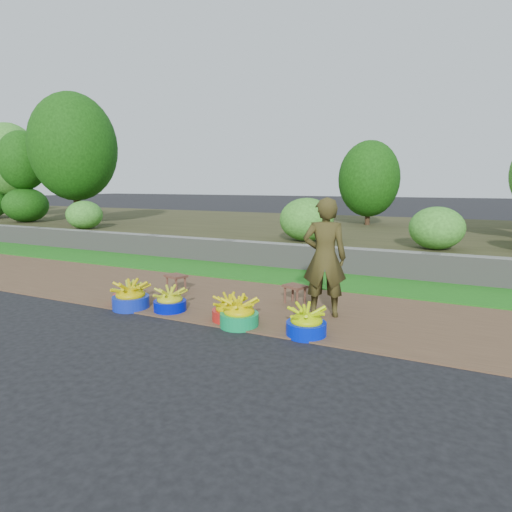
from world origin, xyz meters
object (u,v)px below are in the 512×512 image
at_px(basin_f, 306,323).
at_px(stool_left, 176,278).
at_px(basin_d, 230,310).
at_px(vendor_woman, 325,258).
at_px(basin_a, 128,295).
at_px(basin_e, 239,314).
at_px(basin_b, 131,297).
at_px(basin_c, 170,301).
at_px(stool_right, 295,289).

distance_m(basin_f, stool_left, 2.89).
xyz_separation_m(basin_d, vendor_woman, (1.09, 0.77, 0.69)).
bearing_deg(basin_a, basin_f, -2.48).
bearing_deg(basin_e, basin_d, 149.97).
bearing_deg(basin_b, basin_e, -0.01).
xyz_separation_m(basin_c, stool_left, (-0.57, 0.92, 0.10)).
height_order(basin_c, basin_d, basin_d).
relative_size(basin_a, basin_b, 0.83).
bearing_deg(basin_f, basin_b, -179.06).
distance_m(basin_a, basin_b, 0.27).
xyz_separation_m(basin_a, basin_f, (2.97, -0.13, 0.01)).
bearing_deg(basin_a, basin_e, -4.85).
distance_m(basin_e, stool_right, 1.31).
distance_m(basin_d, vendor_woman, 1.50).
relative_size(stool_left, stool_right, 1.01).
bearing_deg(basin_f, stool_left, 159.61).
distance_m(basin_d, basin_e, 0.25).
bearing_deg(stool_right, basin_e, -102.92).
height_order(basin_e, stool_left, basin_e).
distance_m(basin_e, basin_f, 0.92).
relative_size(basin_d, stool_right, 1.17).
bearing_deg(basin_e, vendor_woman, 45.91).
height_order(basin_b, basin_d, basin_b).
height_order(basin_a, basin_d, basin_d).
relative_size(basin_c, basin_e, 0.92).
xyz_separation_m(basin_a, stool_left, (0.27, 0.88, 0.11)).
bearing_deg(basin_a, vendor_woman, 13.83).
xyz_separation_m(basin_c, vendor_woman, (2.09, 0.76, 0.69)).
height_order(basin_c, basin_e, basin_e).
height_order(basin_b, stool_left, basin_b).
bearing_deg(stool_right, basin_b, -149.19).
bearing_deg(basin_f, stool_right, 116.73).
height_order(basin_c, basin_f, basin_f).
bearing_deg(stool_left, basin_e, -30.39).
bearing_deg(basin_b, vendor_woman, 18.23).
distance_m(basin_b, basin_d, 1.64).
xyz_separation_m(basin_b, basin_c, (0.62, 0.13, -0.02)).
relative_size(basin_a, stool_right, 1.12).
distance_m(basin_c, vendor_woman, 2.33).
height_order(basin_b, basin_c, basin_b).
relative_size(basin_a, basin_e, 0.89).
bearing_deg(basin_d, basin_e, -30.03).
bearing_deg(vendor_woman, stool_right, -50.78).
distance_m(basin_d, stool_right, 1.26).
relative_size(basin_b, basin_f, 1.09).
relative_size(basin_c, basin_f, 0.95).
height_order(basin_a, stool_right, basin_a).
distance_m(basin_e, stool_left, 2.08).
relative_size(basin_d, basin_e, 0.93).
xyz_separation_m(basin_a, stool_right, (2.35, 1.10, 0.10)).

